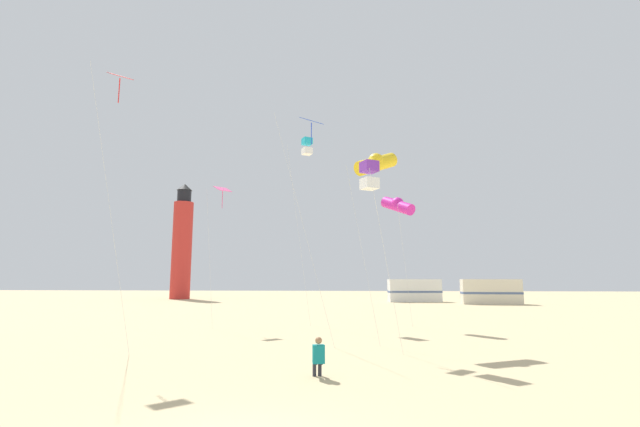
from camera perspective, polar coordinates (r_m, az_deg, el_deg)
kite_flyer_standing at (r=13.31m, az=-0.23°, el=-18.06°), size 0.41×0.55×1.16m
kite_diamond_rainbow at (r=27.49m, az=-12.66°, el=2.49°), size 1.62×1.62×8.49m
kite_tube_gold at (r=21.40m, az=7.30°, el=6.50°), size 2.61×2.57×9.04m
kite_tube_magenta at (r=27.57m, az=10.07°, el=1.08°), size 2.10×2.39×8.06m
kite_box_violet at (r=17.90m, az=6.45°, el=4.93°), size 1.57×1.57×7.55m
kite_box_cyan at (r=30.15m, az=-1.71°, el=8.68°), size 1.72×1.72×12.34m
kite_diamond_scarlet at (r=21.12m, az=-24.67°, el=14.71°), size 2.03×2.03×11.62m
kite_diamond_blue at (r=21.60m, az=-1.21°, el=10.89°), size 2.80×2.24×10.68m
lighthouse_distant at (r=66.78m, az=-17.52°, el=-3.83°), size 2.80×2.80×16.80m
rv_van_white at (r=57.00m, az=12.17°, el=-9.78°), size 6.60×2.81×2.80m
rv_van_cream at (r=54.25m, az=21.34°, el=-9.47°), size 6.60×2.84×2.80m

